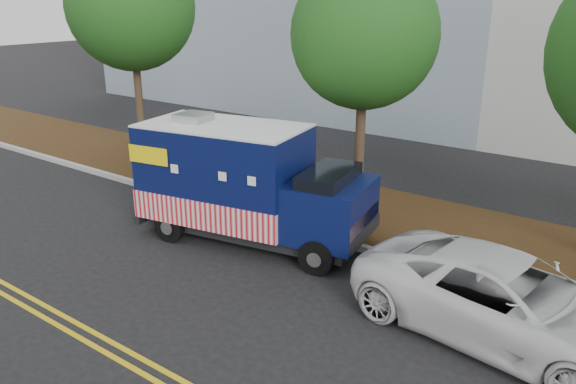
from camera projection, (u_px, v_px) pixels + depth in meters
The scene contains 10 objects.
ground at pixel (232, 241), 13.82m from camera, with size 120.00×120.00×0.00m, color black.
curb at pixel (267, 221), 14.86m from camera, with size 120.00×0.18×0.15m, color #9E9E99.
mulch_strip at pixel (311, 199), 16.45m from camera, with size 120.00×4.00×0.15m, color black.
centerline_near at pixel (73, 321), 10.43m from camera, with size 120.00×0.10×0.01m, color gold.
centerline_far at pixel (60, 327), 10.24m from camera, with size 120.00×0.10×0.01m, color gold.
tree_a at pixel (131, 7), 18.52m from camera, with size 4.21×4.21×7.47m.
tree_b at pixel (364, 35), 14.15m from camera, with size 3.78×3.78×6.67m.
sign_post at pixel (217, 163), 15.97m from camera, with size 0.06×0.06×2.40m, color #473828.
food_truck at pixel (243, 186), 13.55m from camera, with size 6.01×3.07×3.03m.
white_car at pixel (507, 300), 9.69m from camera, with size 2.47×5.37×1.49m, color silver.
Camera 1 is at (8.58, -9.37, 5.73)m, focal length 35.00 mm.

